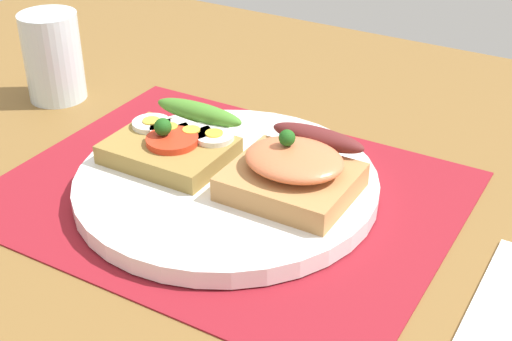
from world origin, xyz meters
TOP-DOWN VIEW (x-y plane):
  - ground_plane at (0.00, 0.00)cm, footprint 120.00×90.00cm
  - placemat at (0.00, 0.00)cm, footprint 39.03×30.86cm
  - plate at (0.00, 0.00)cm, footprint 26.60×26.60cm
  - sandwich_egg_tomato at (-6.07, 1.27)cm, footprint 10.69×9.63cm
  - sandwich_salmon at (6.09, 1.14)cm, footprint 10.29×10.38cm
  - drinking_glass at (-27.20, 7.68)cm, footprint 6.31×6.31cm

SIDE VIEW (x-z plane):
  - ground_plane at x=0.00cm, z-range -3.20..0.00cm
  - placemat at x=0.00cm, z-range 0.00..0.30cm
  - plate at x=0.00cm, z-range 0.30..1.87cm
  - sandwich_egg_tomato at x=-6.07cm, z-range 1.29..5.24cm
  - sandwich_salmon at x=6.09cm, z-range 1.11..6.52cm
  - drinking_glass at x=-27.20cm, z-range 0.00..9.73cm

